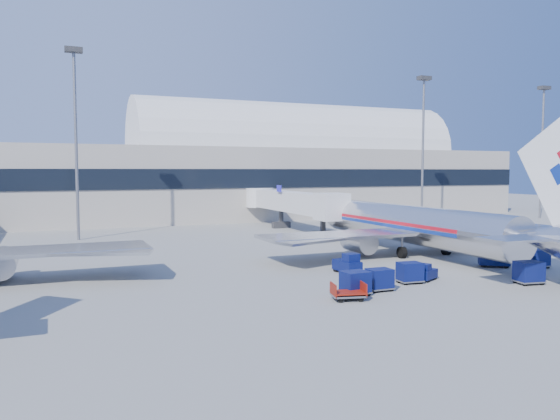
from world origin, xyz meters
name	(u,v)px	position (x,y,z in m)	size (l,w,h in m)	color
ground	(353,270)	(0.00, 0.00, 0.00)	(260.00, 260.00, 0.00)	gray
terminal	(110,175)	(-13.60, 55.96, 7.52)	(170.00, 28.15, 21.00)	#B2AA9E
airliner_main	(418,225)	(10.00, 4.51, 2.93)	(32.00, 37.26, 12.07)	silver
jetbridge_near	(287,202)	(7.60, 30.81, 3.93)	(4.40, 27.50, 6.25)	silver
mast_west	(75,115)	(-20.00, 30.00, 14.79)	(2.00, 1.20, 22.60)	slate
mast_east	(423,128)	(30.00, 30.00, 14.79)	(2.00, 1.20, 22.60)	slate
mast_far_east	(543,132)	(55.00, 30.00, 14.79)	(2.00, 1.20, 22.60)	slate
barrier_near	(500,249)	(18.00, 2.00, 0.45)	(3.00, 0.55, 0.90)	#9E9E96
barrier_mid	(524,247)	(21.30, 2.00, 0.45)	(3.00, 0.55, 0.90)	#9E9E96
barrier_far	(548,246)	(24.60, 2.00, 0.45)	(3.00, 0.55, 0.90)	#9E9E96
tug_lead	(426,273)	(2.84, -5.88, 0.60)	(2.26, 1.86, 1.32)	#091148
tug_right	(493,258)	(11.86, -3.35, 0.75)	(2.76, 2.51, 1.63)	#091148
tug_left	(348,264)	(-1.14, -1.11, 0.76)	(1.44, 2.63, 1.67)	#091148
cart_train_a	(410,272)	(1.12, -6.24, 0.82)	(1.86, 1.48, 1.54)	#091148
cart_train_b	(379,279)	(-2.34, -7.51, 0.81)	(1.73, 1.33, 1.52)	#091148
cart_train_c	(355,283)	(-4.60, -8.08, 0.86)	(1.96, 1.56, 1.61)	#091148
cart_solo_near	(529,272)	(8.90, -9.88, 0.89)	(2.08, 1.71, 1.66)	#091148
cart_solo_far	(537,258)	(14.93, -5.23, 0.86)	(1.86, 1.44, 1.60)	#091148
cart_open_red	(349,294)	(-5.70, -9.08, 0.40)	(2.36, 1.90, 0.56)	slate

